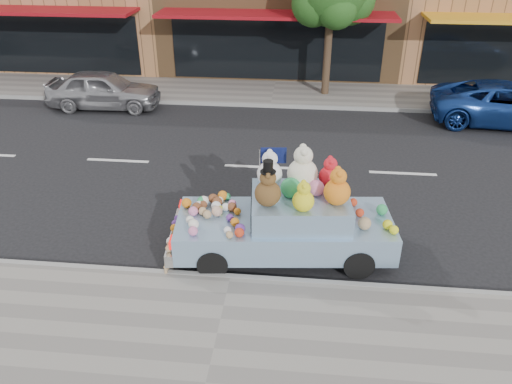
# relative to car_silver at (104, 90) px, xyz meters

# --- Properties ---
(ground) EXTENTS (120.00, 120.00, 0.00)m
(ground) POSITION_rel_car_silver_xyz_m (5.97, -4.35, -0.68)
(ground) COLOR black
(ground) RESTS_ON ground
(near_sidewalk) EXTENTS (60.00, 3.00, 0.12)m
(near_sidewalk) POSITION_rel_car_silver_xyz_m (5.97, -10.85, -0.62)
(near_sidewalk) COLOR gray
(near_sidewalk) RESTS_ON ground
(far_sidewalk) EXTENTS (60.00, 3.00, 0.12)m
(far_sidewalk) POSITION_rel_car_silver_xyz_m (5.97, 2.15, -0.62)
(far_sidewalk) COLOR gray
(far_sidewalk) RESTS_ON ground
(near_kerb) EXTENTS (60.00, 0.12, 0.13)m
(near_kerb) POSITION_rel_car_silver_xyz_m (5.97, -9.35, -0.62)
(near_kerb) COLOR gray
(near_kerb) RESTS_ON ground
(far_kerb) EXTENTS (60.00, 0.12, 0.13)m
(far_kerb) POSITION_rel_car_silver_xyz_m (5.97, 0.65, -0.62)
(far_kerb) COLOR gray
(far_kerb) RESTS_ON ground
(car_silver) EXTENTS (4.05, 1.73, 1.36)m
(car_silver) POSITION_rel_car_silver_xyz_m (0.00, 0.00, 0.00)
(car_silver) COLOR #A4A4A8
(car_silver) RESTS_ON ground
(car_blue) EXTENTS (5.13, 2.74, 1.37)m
(car_blue) POSITION_rel_car_silver_xyz_m (13.94, -0.18, 0.00)
(car_blue) COLOR #1A3E93
(car_blue) RESTS_ON ground
(art_car) EXTENTS (4.63, 2.17, 2.27)m
(art_car) POSITION_rel_car_silver_xyz_m (6.96, -8.30, 0.13)
(art_car) COLOR black
(art_car) RESTS_ON ground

